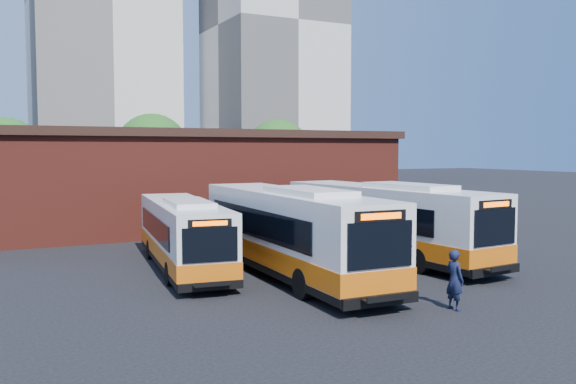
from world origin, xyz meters
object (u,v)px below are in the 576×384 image
bus_east (386,224)px  bus_midwest (183,237)px  bus_mideast (291,236)px  transit_worker (455,280)px

bus_east → bus_midwest: bearing=164.6°
bus_midwest → bus_east: size_ratio=0.86×
bus_mideast → bus_east: bearing=18.0°
bus_midwest → transit_worker: size_ratio=5.89×
bus_east → transit_worker: bus_east is taller
bus_mideast → transit_worker: (2.35, -6.99, -0.70)m
bus_midwest → bus_mideast: size_ratio=0.84×
bus_midwest → transit_worker: 11.97m
transit_worker → bus_east: bearing=-24.7°
bus_midwest → bus_east: bearing=-3.3°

